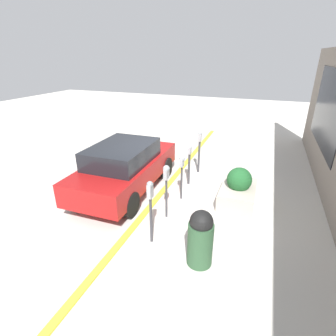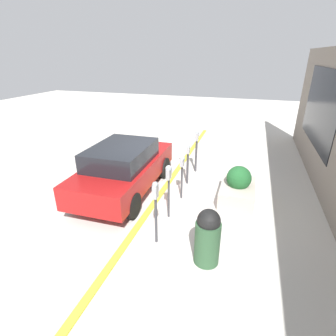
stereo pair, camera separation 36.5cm
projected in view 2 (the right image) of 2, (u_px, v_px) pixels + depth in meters
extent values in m
plane|color=beige|center=(163.00, 195.00, 7.85)|extent=(40.00, 40.00, 0.00)
cube|color=gold|center=(160.00, 194.00, 7.87)|extent=(15.13, 0.16, 0.04)
cube|color=black|center=(320.00, 107.00, 8.71)|extent=(4.54, 0.02, 2.47)
cylinder|color=#38383D|center=(156.00, 221.00, 5.68)|extent=(0.06, 0.06, 1.13)
cube|color=#99999E|center=(155.00, 191.00, 5.39)|extent=(0.16, 0.09, 0.31)
sphere|color=gray|center=(155.00, 185.00, 5.33)|extent=(0.13, 0.13, 0.13)
cylinder|color=#38383D|center=(169.00, 198.00, 6.60)|extent=(0.06, 0.06, 1.09)
cube|color=#99999E|center=(169.00, 174.00, 6.33)|extent=(0.20, 0.09, 0.27)
sphere|color=gray|center=(169.00, 169.00, 6.27)|extent=(0.17, 0.17, 0.17)
cylinder|color=#38383D|center=(182.00, 182.00, 7.49)|extent=(0.06, 0.06, 1.02)
cube|color=#99999E|center=(182.00, 162.00, 7.24)|extent=(0.18, 0.09, 0.23)
sphere|color=gray|center=(182.00, 158.00, 7.19)|extent=(0.16, 0.16, 0.16)
cylinder|color=#38383D|center=(187.00, 169.00, 8.38)|extent=(0.08, 0.08, 1.04)
cube|color=#99999E|center=(188.00, 150.00, 8.13)|extent=(0.15, 0.09, 0.22)
sphere|color=gray|center=(188.00, 147.00, 8.08)|extent=(0.13, 0.13, 0.13)
cylinder|color=#38383D|center=(196.00, 156.00, 9.24)|extent=(0.08, 0.08, 1.15)
cube|color=#99999E|center=(197.00, 137.00, 8.95)|extent=(0.14, 0.09, 0.27)
sphere|color=gray|center=(197.00, 133.00, 8.90)|extent=(0.12, 0.12, 0.12)
cube|color=#B2A899|center=(237.00, 193.00, 7.49)|extent=(1.48, 0.94, 0.48)
sphere|color=#1E5628|center=(239.00, 178.00, 7.31)|extent=(0.69, 0.69, 0.69)
cube|color=maroon|center=(125.00, 171.00, 7.87)|extent=(4.13, 1.80, 0.64)
cube|color=black|center=(121.00, 155.00, 7.49)|extent=(2.16, 1.56, 0.52)
cylinder|color=black|center=(164.00, 168.00, 8.89)|extent=(0.69, 0.21, 0.69)
cylinder|color=black|center=(121.00, 162.00, 9.33)|extent=(0.69, 0.21, 0.69)
cylinder|color=black|center=(132.00, 206.00, 6.66)|extent=(0.69, 0.21, 0.69)
cylinder|color=black|center=(78.00, 196.00, 7.10)|extent=(0.69, 0.21, 0.69)
cylinder|color=#2D5133|center=(207.00, 243.00, 5.17)|extent=(0.51, 0.51, 0.92)
sphere|color=black|center=(209.00, 221.00, 4.96)|extent=(0.46, 0.46, 0.46)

